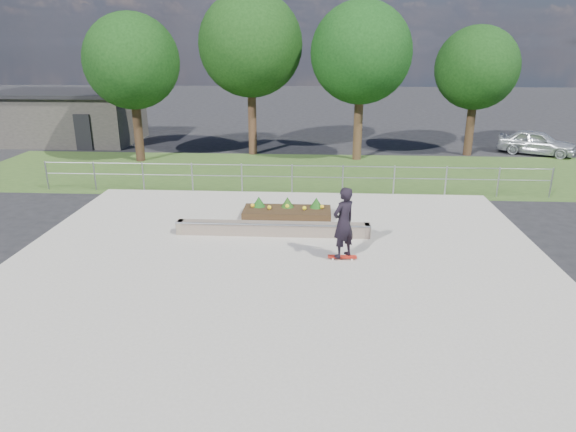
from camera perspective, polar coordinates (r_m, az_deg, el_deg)
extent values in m
plane|color=black|center=(13.48, -1.24, -6.47)|extent=(120.00, 120.00, 0.00)
cube|color=#304B1E|center=(23.88, 0.88, 4.86)|extent=(30.00, 8.00, 0.02)
cube|color=#A39D91|center=(13.47, -1.24, -6.36)|extent=(15.00, 15.00, 0.06)
cylinder|color=gray|center=(23.11, -25.23, 4.09)|extent=(0.06, 0.06, 1.20)
cylinder|color=gray|center=(22.23, -20.68, 4.16)|extent=(0.06, 0.06, 1.20)
cylinder|color=gray|center=(21.49, -15.79, 4.20)|extent=(0.06, 0.06, 1.20)
cylinder|color=gray|center=(20.93, -10.59, 4.21)|extent=(0.06, 0.06, 1.20)
cylinder|color=#919399|center=(20.54, -5.15, 4.18)|extent=(0.06, 0.06, 1.20)
cylinder|color=gray|center=(20.34, 0.44, 4.11)|extent=(0.06, 0.06, 1.20)
cylinder|color=gray|center=(20.34, 6.09, 4.00)|extent=(0.06, 0.06, 1.20)
cylinder|color=#9B9DA3|center=(20.54, 11.69, 3.86)|extent=(0.06, 0.06, 1.20)
cylinder|color=#9C9FA5|center=(20.92, 17.12, 3.68)|extent=(0.06, 0.06, 1.20)
cylinder|color=#999BA1|center=(21.48, 22.32, 3.48)|extent=(0.06, 0.06, 1.20)
cylinder|color=#92949A|center=(22.22, 27.21, 3.27)|extent=(0.06, 0.06, 1.20)
cylinder|color=#96989E|center=(20.21, 0.45, 5.62)|extent=(20.00, 0.04, 0.04)
cylinder|color=gray|center=(20.32, 0.45, 4.38)|extent=(20.00, 0.04, 0.04)
cube|color=#302E2B|center=(33.96, -23.22, 9.93)|extent=(8.00, 5.00, 2.80)
cube|color=black|center=(33.81, -23.55, 12.43)|extent=(8.40, 5.40, 0.20)
cube|color=black|center=(30.88, -21.81, 8.61)|extent=(0.90, 0.10, 2.00)
cylinder|color=black|center=(27.06, -16.29, 8.92)|extent=(0.44, 0.44, 2.93)
sphere|color=black|center=(26.73, -16.98, 16.13)|extent=(4.55, 4.55, 4.55)
cylinder|color=#372116|center=(27.68, -3.98, 10.29)|extent=(0.44, 0.44, 3.38)
sphere|color=black|center=(27.38, -4.18, 18.47)|extent=(5.25, 5.25, 5.25)
cylinder|color=#382516|center=(26.56, 7.77, 9.56)|extent=(0.44, 0.44, 3.15)
sphere|color=black|center=(26.23, 8.13, 17.51)|extent=(4.90, 4.90, 4.90)
cylinder|color=#2F1E13|center=(29.12, 19.54, 9.02)|extent=(0.44, 0.44, 2.70)
sphere|color=black|center=(28.81, 20.24, 15.19)|extent=(4.20, 4.20, 4.20)
cube|color=#68594C|center=(15.90, -1.70, -1.43)|extent=(6.00, 0.40, 0.40)
cylinder|color=gray|center=(15.65, -1.77, -0.99)|extent=(6.00, 0.06, 0.06)
cube|color=#695E4D|center=(16.41, -11.84, -1.19)|extent=(0.15, 0.42, 0.40)
cube|color=brown|center=(15.92, 8.76, -1.63)|extent=(0.15, 0.42, 0.40)
cube|color=black|center=(17.64, -0.11, 0.38)|extent=(3.00, 1.20, 0.25)
sphere|color=yellow|center=(17.78, -3.95, 1.18)|extent=(0.14, 0.14, 0.14)
sphere|color=yellow|center=(17.52, -2.09, 0.95)|extent=(0.14, 0.14, 0.14)
sphere|color=yellow|center=(17.67, -0.09, 1.12)|extent=(0.14, 0.14, 0.14)
sphere|color=yellow|center=(17.45, 1.84, 0.88)|extent=(0.14, 0.14, 0.14)
sphere|color=yellow|center=(17.64, 3.81, 1.04)|extent=(0.14, 0.14, 0.14)
cone|color=#144614|center=(17.87, -3.26, 1.62)|extent=(0.44, 0.44, 0.36)
cone|color=#1C4413|center=(17.78, -0.06, 1.57)|extent=(0.44, 0.44, 0.36)
cone|color=#164513|center=(17.75, 3.17, 1.51)|extent=(0.44, 0.44, 0.36)
cylinder|color=silver|center=(14.20, 5.01, -4.81)|extent=(0.05, 0.03, 0.05)
cylinder|color=white|center=(14.37, 4.99, -4.52)|extent=(0.05, 0.03, 0.05)
cylinder|color=white|center=(14.23, 7.11, -4.84)|extent=(0.05, 0.03, 0.05)
cylinder|color=white|center=(14.39, 7.06, -4.55)|extent=(0.05, 0.03, 0.05)
cylinder|color=#A7A7AC|center=(14.27, 5.00, -4.57)|extent=(0.02, 0.18, 0.02)
cylinder|color=gray|center=(14.30, 7.09, -4.60)|extent=(0.02, 0.18, 0.02)
cube|color=#AE2115|center=(14.28, 6.05, -4.51)|extent=(0.80, 0.21, 0.02)
imported|color=black|center=(13.91, 6.19, -0.73)|extent=(0.85, 0.83, 1.98)
imported|color=#B8BDC3|center=(30.73, 25.91, 7.37)|extent=(4.15, 3.18, 1.32)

